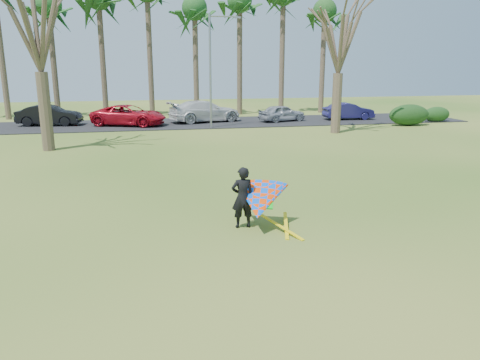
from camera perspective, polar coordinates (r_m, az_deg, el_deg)
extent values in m
plane|color=#1F5512|center=(13.07, 1.80, -6.78)|extent=(100.00, 100.00, 0.00)
cube|color=black|center=(37.27, -7.28, 6.85)|extent=(46.00, 7.00, 0.06)
cylinder|color=brown|center=(44.29, -27.07, 13.31)|extent=(0.48, 0.48, 10.40)
cylinder|color=#47382A|center=(43.45, -21.76, 12.92)|extent=(0.48, 0.48, 9.00)
ellipsoid|color=#1B4C1D|center=(43.70, -22.36, 19.20)|extent=(4.84, 4.84, 3.08)
cylinder|color=#4B3C2D|center=(42.98, -16.40, 13.80)|extent=(0.48, 0.48, 9.70)
cylinder|color=#4A392C|center=(42.88, -10.93, 14.57)|extent=(0.48, 0.48, 10.40)
cylinder|color=brown|center=(43.15, -5.41, 13.83)|extent=(0.48, 0.48, 9.00)
ellipsoid|color=#18431A|center=(43.39, -5.57, 20.17)|extent=(4.84, 4.84, 3.08)
cylinder|color=#493A2B|center=(43.78, -0.05, 14.35)|extent=(0.48, 0.48, 9.70)
ellipsoid|color=#1C4819|center=(44.10, -0.05, 21.05)|extent=(4.84, 4.84, 3.08)
cylinder|color=brown|center=(44.77, 5.14, 14.73)|extent=(0.48, 0.48, 10.40)
cylinder|color=brown|center=(46.07, 10.03, 13.69)|extent=(0.48, 0.48, 9.00)
ellipsoid|color=#1B4819|center=(46.31, 10.30, 19.64)|extent=(4.84, 4.84, 3.08)
cylinder|color=brown|center=(27.47, -22.64, 7.68)|extent=(0.64, 0.64, 4.20)
cylinder|color=brown|center=(32.64, 11.69, 9.13)|extent=(0.64, 0.64, 3.99)
cylinder|color=gray|center=(34.22, -3.64, 12.97)|extent=(0.16, 0.16, 8.00)
cylinder|color=gray|center=(34.52, -2.00, 19.31)|extent=(2.00, 0.10, 0.10)
cube|color=gray|center=(34.70, -0.28, 19.21)|extent=(0.40, 0.18, 0.12)
ellipsoid|color=#153413|center=(38.16, 19.90, 7.47)|extent=(3.22, 1.46, 1.61)
ellipsoid|color=#163814|center=(41.23, 22.84, 7.38)|extent=(2.23, 1.05, 1.24)
imported|color=black|center=(38.34, -22.23, 7.33)|extent=(4.84, 2.26, 1.54)
imported|color=#B40E1E|center=(36.51, -13.39, 7.69)|extent=(6.06, 4.38, 1.53)
imported|color=silver|center=(37.86, -4.29, 8.36)|extent=(6.21, 3.76, 1.68)
imported|color=#9B9FA8|center=(38.29, 5.13, 8.14)|extent=(4.18, 2.71, 1.32)
imported|color=navy|center=(40.41, 13.08, 8.18)|extent=(4.21, 1.59, 1.37)
imported|color=black|center=(13.44, 0.32, -2.14)|extent=(0.66, 0.43, 1.80)
cone|color=blue|center=(13.32, 2.44, -2.53)|extent=(2.13, 2.39, 2.02)
cube|color=#0CBF19|center=(13.29, 3.02, -2.80)|extent=(0.62, 0.60, 0.24)
cube|color=yellow|center=(13.40, 5.06, -6.22)|extent=(0.85, 1.66, 0.28)
cube|color=yellow|center=(13.64, 5.63, -5.87)|extent=(0.56, 1.76, 0.22)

